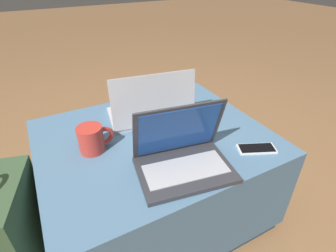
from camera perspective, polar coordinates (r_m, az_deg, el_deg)
The scene contains 7 objects.
ground_plane at distance 1.41m, azimuth -2.52°, elevation -17.44°, with size 14.00×14.00×0.00m, color olive.
ottoman at distance 1.24m, azimuth -2.77°, elevation -10.67°, with size 0.93×0.76×0.45m.
laptop_near at distance 0.92m, azimuth 3.34°, elevation -6.44°, with size 0.36×0.28×0.23m.
laptop_far at distance 1.19m, azimuth -3.80°, elevation 3.69°, with size 0.39×0.28×0.24m.
cell_phone at distance 1.07m, azimuth 18.73°, elevation -4.70°, with size 0.16×0.12×0.01m.
backpack at distance 1.23m, azimuth -31.81°, elevation -19.03°, with size 0.31×0.37×0.51m.
coffee_mug at distance 1.03m, azimuth -16.19°, elevation -2.71°, with size 0.14×0.10×0.10m.
Camera 1 is at (-0.37, -0.82, 1.08)m, focal length 28.00 mm.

